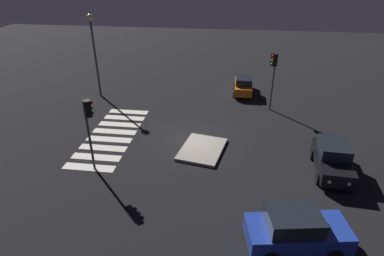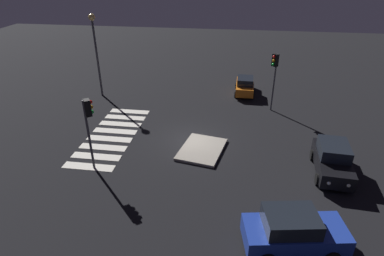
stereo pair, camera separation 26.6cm
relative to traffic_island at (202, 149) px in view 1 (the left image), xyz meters
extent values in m
plane|color=black|center=(-1.18, -0.82, -0.09)|extent=(80.00, 80.00, 0.00)
cube|color=gray|center=(0.00, 0.00, 0.00)|extent=(3.92, 3.23, 0.18)
cube|color=#1E389E|center=(7.42, 4.84, 0.66)|extent=(2.56, 4.57, 0.89)
cube|color=black|center=(7.47, 4.58, 1.46)|extent=(2.04, 2.47, 0.72)
cylinder|color=black|center=(6.30, 6.01, 0.26)|extent=(0.37, 0.73, 0.70)
cylinder|color=black|center=(8.09, 6.32, 0.26)|extent=(0.37, 0.73, 0.70)
cylinder|color=black|center=(6.76, 3.36, 0.26)|extent=(0.37, 0.73, 0.70)
sphere|color=#F2EABF|center=(6.56, 6.84, 0.66)|extent=(0.23, 0.23, 0.23)
sphere|color=#F2EABF|center=(7.56, 7.01, 0.66)|extent=(0.23, 0.23, 0.23)
cube|color=orange|center=(-10.67, 2.78, 0.54)|extent=(3.67, 1.62, 0.75)
cube|color=black|center=(-10.44, 2.77, 1.22)|extent=(1.89, 1.45, 0.61)
cylinder|color=black|center=(-11.81, 2.03, 0.20)|extent=(0.59, 0.22, 0.59)
cylinder|color=black|center=(-11.78, 3.56, 0.20)|extent=(0.59, 0.22, 0.59)
cylinder|color=black|center=(-9.55, 1.99, 0.20)|extent=(0.59, 0.22, 0.59)
cylinder|color=black|center=(-9.52, 3.53, 0.20)|extent=(0.59, 0.22, 0.59)
sphere|color=#F2EABF|center=(-12.46, 2.37, 0.54)|extent=(0.20, 0.20, 0.20)
sphere|color=#F2EABF|center=(-12.45, 3.23, 0.54)|extent=(0.20, 0.20, 0.20)
cube|color=black|center=(1.42, 7.77, 0.63)|extent=(4.26, 2.06, 0.85)
cube|color=black|center=(1.16, 7.79, 1.40)|extent=(2.23, 1.76, 0.69)
cylinder|color=black|center=(2.76, 8.56, 0.24)|extent=(0.68, 0.29, 0.67)
cylinder|color=black|center=(2.64, 6.81, 0.24)|extent=(0.68, 0.29, 0.67)
cylinder|color=black|center=(0.19, 8.73, 0.24)|extent=(0.68, 0.29, 0.67)
cylinder|color=black|center=(0.07, 6.99, 0.24)|extent=(0.68, 0.29, 0.67)
sphere|color=#F2EABF|center=(3.48, 8.12, 0.63)|extent=(0.22, 0.22, 0.22)
sphere|color=#F2EABF|center=(3.41, 7.15, 0.63)|extent=(0.22, 0.22, 0.22)
cylinder|color=#47474C|center=(-7.21, 4.96, 2.28)|extent=(0.14, 0.14, 4.75)
cube|color=black|center=(-7.08, 4.83, 4.18)|extent=(0.54, 0.54, 0.96)
sphere|color=red|center=(-6.94, 4.69, 4.48)|extent=(0.22, 0.22, 0.22)
sphere|color=orange|center=(-6.94, 4.69, 4.18)|extent=(0.22, 0.22, 0.22)
sphere|color=green|center=(-6.94, 4.69, 3.88)|extent=(0.22, 0.22, 0.22)
cylinder|color=#47474C|center=(2.91, -6.21, 2.13)|extent=(0.14, 0.14, 4.43)
cube|color=black|center=(2.80, -6.07, 3.86)|extent=(0.54, 0.52, 0.96)
sphere|color=red|center=(2.68, -5.91, 4.16)|extent=(0.22, 0.22, 0.22)
sphere|color=orange|center=(2.68, -5.91, 3.86)|extent=(0.22, 0.22, 0.22)
sphere|color=green|center=(2.68, -5.91, 3.56)|extent=(0.22, 0.22, 0.22)
cylinder|color=#47474C|center=(-8.32, -10.22, 3.28)|extent=(0.18, 0.18, 6.74)
sphere|color=#F9D172|center=(-8.32, -10.22, 6.83)|extent=(0.56, 0.56, 0.56)
cube|color=silver|center=(-5.21, -6.61, -0.08)|extent=(0.70, 3.20, 0.02)
cube|color=silver|center=(-4.06, -6.61, -0.08)|extent=(0.70, 3.20, 0.02)
cube|color=silver|center=(-2.91, -6.61, -0.08)|extent=(0.70, 3.20, 0.02)
cube|color=silver|center=(-1.76, -6.61, -0.08)|extent=(0.70, 3.20, 0.02)
cube|color=silver|center=(-0.61, -6.61, -0.08)|extent=(0.70, 3.20, 0.02)
cube|color=silver|center=(0.54, -6.61, -0.08)|extent=(0.70, 3.20, 0.02)
cube|color=silver|center=(1.69, -6.61, -0.08)|extent=(0.70, 3.20, 0.02)
cube|color=silver|center=(2.84, -6.61, -0.08)|extent=(0.70, 3.20, 0.02)
camera|label=1|loc=(18.04, 1.65, 11.16)|focal=30.16mm
camera|label=2|loc=(18.01, 1.92, 11.16)|focal=30.16mm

